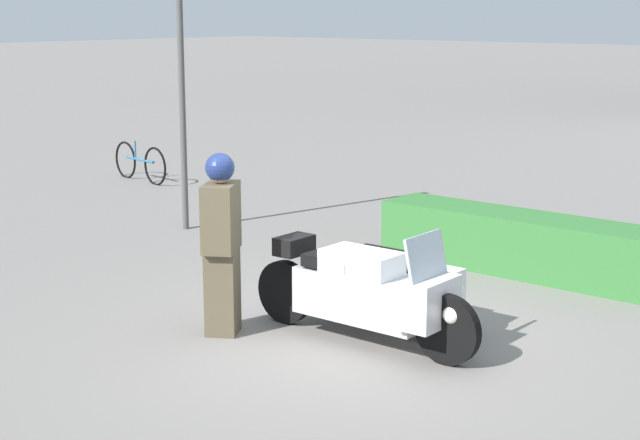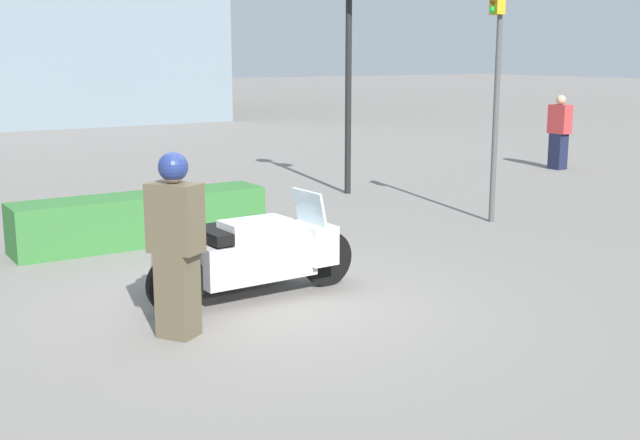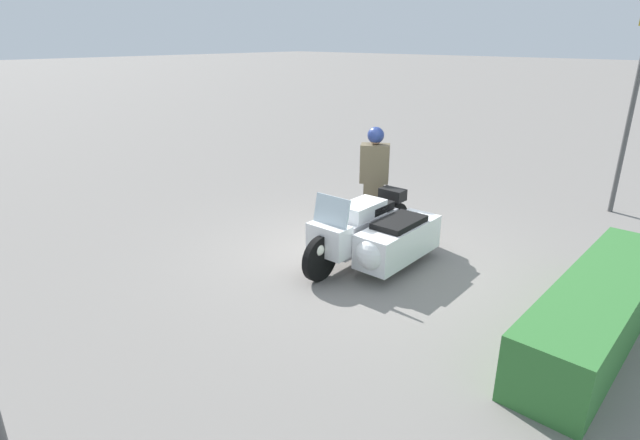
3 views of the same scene
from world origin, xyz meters
name	(u,v)px [view 2 (image 2 of 3)]	position (x,y,z in m)	size (l,w,h in m)	color
ground_plane	(247,302)	(0.00, 0.00, 0.00)	(160.00, 160.00, 0.00)	slate
police_motorcycle	(246,252)	(0.18, 0.34, 0.47)	(2.55, 1.15, 1.15)	black
officer_rider	(176,241)	(-1.05, -0.62, 0.94)	(0.51, 0.57, 1.78)	brown
hedge_bush_curbside	(142,219)	(0.04, 3.30, 0.35)	(3.61, 0.77, 0.71)	#337033
twin_lamp_post	(349,14)	(4.93, 5.20, 3.41)	(0.42, 1.43, 4.18)	black
traffic_light_near	(496,72)	(5.32, 1.71, 2.39)	(0.23, 0.29, 3.66)	#4C4C4C
pedestrian_bystander	(559,132)	(11.07, 5.34, 0.87)	(0.31, 0.50, 1.74)	#191E38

